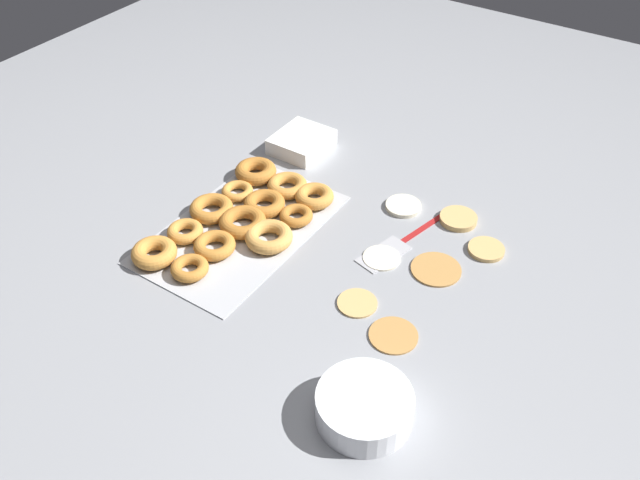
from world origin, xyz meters
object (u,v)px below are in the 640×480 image
at_px(pancake_0, 436,269).
at_px(batter_bowl, 364,407).
at_px(container_stack, 302,142).
at_px(pancake_2, 458,219).
at_px(pancake_4, 404,206).
at_px(pancake_3, 357,302).
at_px(donut_tray, 242,218).
at_px(pancake_1, 393,335).
at_px(spatula, 393,248).
at_px(pancake_6, 382,257).
at_px(pancake_5, 486,249).

height_order(pancake_0, batter_bowl, batter_bowl).
xyz_separation_m(batter_bowl, container_stack, (-0.65, -0.59, -0.01)).
bearing_deg(pancake_2, batter_bowl, 8.90).
bearing_deg(pancake_4, pancake_3, 12.06).
distance_m(donut_tray, batter_bowl, 0.60).
bearing_deg(pancake_4, pancake_1, 25.33).
bearing_deg(spatula, pancake_6, 7.94).
relative_size(pancake_6, donut_tray, 0.17).
xyz_separation_m(pancake_2, pancake_4, (0.03, -0.13, -0.00)).
xyz_separation_m(pancake_0, donut_tray, (0.11, -0.46, 0.01)).
relative_size(pancake_4, pancake_5, 1.05).
height_order(pancake_1, pancake_2, pancake_2).
xyz_separation_m(pancake_0, pancake_1, (0.22, 0.01, -0.00)).
bearing_deg(donut_tray, pancake_6, 102.41).
bearing_deg(donut_tray, pancake_0, 103.29).
bearing_deg(pancake_5, pancake_3, -27.36).
relative_size(donut_tray, container_stack, 3.19).
xyz_separation_m(pancake_3, donut_tray, (-0.08, -0.37, 0.01)).
bearing_deg(pancake_6, pancake_5, 129.70).
bearing_deg(pancake_4, pancake_0, 46.22).
distance_m(pancake_2, pancake_6, 0.24).
bearing_deg(pancake_6, donut_tray, -77.59).
relative_size(pancake_4, spatula, 0.31).
relative_size(donut_tray, batter_bowl, 2.84).
bearing_deg(pancake_2, container_stack, -95.99).
bearing_deg(pancake_0, donut_tray, -76.71).
bearing_deg(pancake_5, pancake_2, -123.05).
bearing_deg(pancake_5, pancake_4, -99.13).
bearing_deg(container_stack, pancake_0, 65.76).
distance_m(pancake_6, spatula, 0.04).
relative_size(pancake_2, donut_tray, 0.18).
xyz_separation_m(pancake_4, container_stack, (-0.08, -0.36, 0.02)).
distance_m(pancake_2, batter_bowl, 0.61).
bearing_deg(spatula, donut_tray, -57.13).
bearing_deg(pancake_1, spatula, -150.87).
distance_m(pancake_0, pancake_1, 0.22).
distance_m(pancake_2, spatula, 0.19).
xyz_separation_m(pancake_3, container_stack, (-0.42, -0.43, 0.02)).
bearing_deg(pancake_2, pancake_0, 9.91).
distance_m(pancake_1, pancake_4, 0.42).
relative_size(donut_tray, spatula, 1.74).
bearing_deg(pancake_5, donut_tray, -66.45).
bearing_deg(pancake_2, pancake_3, -9.07).
xyz_separation_m(pancake_3, batter_bowl, (0.23, 0.15, 0.02)).
distance_m(pancake_4, donut_tray, 0.40).
height_order(pancake_5, pancake_6, pancake_5).
height_order(pancake_3, pancake_6, pancake_3).
height_order(pancake_0, pancake_1, same).
distance_m(pancake_3, pancake_6, 0.15).
xyz_separation_m(pancake_1, batter_bowl, (0.19, 0.05, 0.02)).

